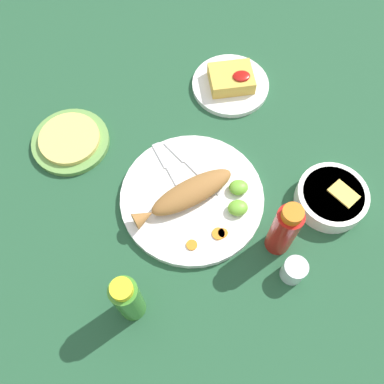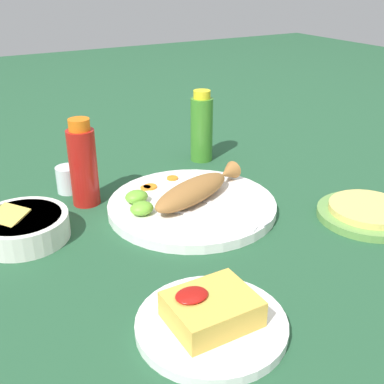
# 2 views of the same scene
# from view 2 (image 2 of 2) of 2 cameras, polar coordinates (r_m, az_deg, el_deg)

# --- Properties ---
(ground_plane) EXTENTS (4.00, 4.00, 0.00)m
(ground_plane) POSITION_cam_2_polar(r_m,az_deg,el_deg) (0.92, 0.00, -2.13)
(ground_plane) COLOR #235133
(main_plate) EXTENTS (0.32, 0.32, 0.02)m
(main_plate) POSITION_cam_2_polar(r_m,az_deg,el_deg) (0.92, 0.00, -1.64)
(main_plate) COLOR white
(main_plate) RESTS_ON ground_plane
(fried_fish) EXTENTS (0.24, 0.13, 0.04)m
(fried_fish) POSITION_cam_2_polar(r_m,az_deg,el_deg) (0.92, 0.49, 0.30)
(fried_fish) COLOR #996633
(fried_fish) RESTS_ON main_plate
(fork_near) EXTENTS (0.07, 0.18, 0.00)m
(fork_near) POSITION_cam_2_polar(r_m,az_deg,el_deg) (0.88, 4.60, -2.22)
(fork_near) COLOR silver
(fork_near) RESTS_ON main_plate
(fork_far) EXTENTS (0.11, 0.16, 0.00)m
(fork_far) POSITION_cam_2_polar(r_m,az_deg,el_deg) (0.85, 2.56, -3.24)
(fork_far) COLOR silver
(fork_far) RESTS_ON main_plate
(carrot_slice_near) EXTENTS (0.02, 0.02, 0.00)m
(carrot_slice_near) POSITION_cam_2_polar(r_m,az_deg,el_deg) (1.01, -2.34, 1.66)
(carrot_slice_near) COLOR orange
(carrot_slice_near) RESTS_ON main_plate
(carrot_slice_mid) EXTENTS (0.03, 0.03, 0.00)m
(carrot_slice_mid) POSITION_cam_2_polar(r_m,az_deg,el_deg) (0.98, -4.98, 0.62)
(carrot_slice_mid) COLOR orange
(carrot_slice_mid) RESTS_ON main_plate
(carrot_slice_far) EXTENTS (0.02, 0.02, 0.00)m
(carrot_slice_far) POSITION_cam_2_polar(r_m,az_deg,el_deg) (0.97, -5.51, 0.50)
(carrot_slice_far) COLOR orange
(carrot_slice_far) RESTS_ON main_plate
(lime_wedge_main) EXTENTS (0.04, 0.04, 0.02)m
(lime_wedge_main) POSITION_cam_2_polar(r_m,az_deg,el_deg) (0.91, -6.59, -0.57)
(lime_wedge_main) COLOR #6BB233
(lime_wedge_main) RESTS_ON main_plate
(lime_wedge_side) EXTENTS (0.04, 0.04, 0.02)m
(lime_wedge_side) POSITION_cam_2_polar(r_m,az_deg,el_deg) (0.87, -5.92, -1.98)
(lime_wedge_side) COLOR #6BB233
(lime_wedge_side) RESTS_ON main_plate
(hot_sauce_bottle_red) EXTENTS (0.05, 0.05, 0.17)m
(hot_sauce_bottle_red) POSITION_cam_2_polar(r_m,az_deg,el_deg) (0.94, -12.78, 3.18)
(hot_sauce_bottle_red) COLOR #B21914
(hot_sauce_bottle_red) RESTS_ON ground_plane
(hot_sauce_bottle_green) EXTENTS (0.05, 0.05, 0.17)m
(hot_sauce_bottle_green) POSITION_cam_2_polar(r_m,az_deg,el_deg) (1.14, 1.15, 7.65)
(hot_sauce_bottle_green) COLOR #3D8428
(hot_sauce_bottle_green) RESTS_ON ground_plane
(salt_cup) EXTENTS (0.05, 0.05, 0.05)m
(salt_cup) POSITION_cam_2_polar(r_m,az_deg,el_deg) (1.02, -14.43, 1.29)
(salt_cup) COLOR silver
(salt_cup) RESTS_ON ground_plane
(side_plate_fries) EXTENTS (0.20, 0.20, 0.01)m
(side_plate_fries) POSITION_cam_2_polar(r_m,az_deg,el_deg) (0.64, 2.31, -15.44)
(side_plate_fries) COLOR white
(side_plate_fries) RESTS_ON ground_plane
(fries_pile) EXTENTS (0.11, 0.09, 0.04)m
(fries_pile) POSITION_cam_2_polar(r_m,az_deg,el_deg) (0.62, 2.27, -13.65)
(fries_pile) COLOR gold
(fries_pile) RESTS_ON side_plate_fries
(guacamole_bowl) EXTENTS (0.16, 0.16, 0.06)m
(guacamole_bowl) POSITION_cam_2_polar(r_m,az_deg,el_deg) (0.87, -19.45, -3.80)
(guacamole_bowl) COLOR white
(guacamole_bowl) RESTS_ON ground_plane
(tortilla_plate) EXTENTS (0.18, 0.18, 0.01)m
(tortilla_plate) POSITION_cam_2_polar(r_m,az_deg,el_deg) (0.95, 20.08, -2.56)
(tortilla_plate) COLOR #6B9E4C
(tortilla_plate) RESTS_ON ground_plane
(tortilla_stack) EXTENTS (0.14, 0.14, 0.01)m
(tortilla_stack) POSITION_cam_2_polar(r_m,az_deg,el_deg) (0.94, 20.20, -1.86)
(tortilla_stack) COLOR #E0C666
(tortilla_stack) RESTS_ON tortilla_plate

